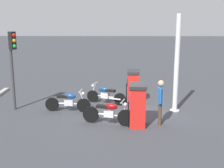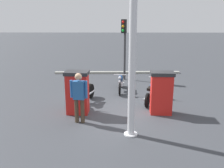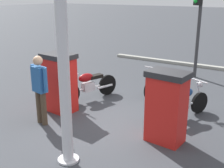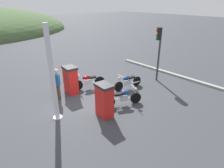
{
  "view_description": "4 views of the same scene",
  "coord_description": "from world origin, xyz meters",
  "px_view_note": "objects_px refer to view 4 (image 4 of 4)",
  "views": [
    {
      "loc": [
        0.52,
        11.4,
        3.73
      ],
      "look_at": [
        0.73,
        -0.38,
        1.13
      ],
      "focal_mm": 46.28,
      "sensor_mm": 36.0,
      "label": 1
    },
    {
      "loc": [
        -8.31,
        0.17,
        3.23
      ],
      "look_at": [
        1.28,
        0.28,
        0.68
      ],
      "focal_mm": 38.43,
      "sensor_mm": 36.0,
      "label": 2
    },
    {
      "loc": [
        -5.38,
        -3.62,
        2.99
      ],
      "look_at": [
        0.88,
        0.6,
        0.6
      ],
      "focal_mm": 46.44,
      "sensor_mm": 36.0,
      "label": 3
    },
    {
      "loc": [
        -4.66,
        -7.25,
        4.74
      ],
      "look_at": [
        1.09,
        -0.44,
        0.81
      ],
      "focal_mm": 30.61,
      "sensor_mm": 36.0,
      "label": 4
    }
  ],
  "objects_px": {
    "fuel_pump_far": "(71,80)",
    "canopy_support_pole": "(52,77)",
    "motorcycle_near_pump": "(123,97)",
    "motorcycle_far_pump": "(88,81)",
    "roadside_traffic_light": "(159,45)",
    "motorcycle_extra": "(128,81)",
    "fuel_pump_near": "(104,100)",
    "attendant_person": "(57,82)"
  },
  "relations": [
    {
      "from": "fuel_pump_near",
      "to": "fuel_pump_far",
      "type": "relative_size",
      "value": 0.99
    },
    {
      "from": "motorcycle_extra",
      "to": "roadside_traffic_light",
      "type": "relative_size",
      "value": 0.59
    },
    {
      "from": "motorcycle_far_pump",
      "to": "canopy_support_pole",
      "type": "distance_m",
      "value": 3.53
    },
    {
      "from": "fuel_pump_near",
      "to": "motorcycle_near_pump",
      "type": "distance_m",
      "value": 1.32
    },
    {
      "from": "motorcycle_extra",
      "to": "attendant_person",
      "type": "bearing_deg",
      "value": 158.35
    },
    {
      "from": "roadside_traffic_light",
      "to": "canopy_support_pole",
      "type": "relative_size",
      "value": 0.82
    },
    {
      "from": "motorcycle_near_pump",
      "to": "motorcycle_far_pump",
      "type": "bearing_deg",
      "value": 94.97
    },
    {
      "from": "motorcycle_near_pump",
      "to": "canopy_support_pole",
      "type": "height_order",
      "value": "canopy_support_pole"
    },
    {
      "from": "roadside_traffic_light",
      "to": "fuel_pump_far",
      "type": "bearing_deg",
      "value": 160.1
    },
    {
      "from": "motorcycle_extra",
      "to": "fuel_pump_near",
      "type": "bearing_deg",
      "value": -153.78
    },
    {
      "from": "attendant_person",
      "to": "canopy_support_pole",
      "type": "bearing_deg",
      "value": -118.21
    },
    {
      "from": "motorcycle_far_pump",
      "to": "roadside_traffic_light",
      "type": "bearing_deg",
      "value": -23.1
    },
    {
      "from": "attendant_person",
      "to": "roadside_traffic_light",
      "type": "xyz_separation_m",
      "value": [
        5.89,
        -1.65,
        1.33
      ]
    },
    {
      "from": "fuel_pump_far",
      "to": "motorcycle_far_pump",
      "type": "height_order",
      "value": "fuel_pump_far"
    },
    {
      "from": "motorcycle_near_pump",
      "to": "canopy_support_pole",
      "type": "relative_size",
      "value": 0.45
    },
    {
      "from": "roadside_traffic_light",
      "to": "motorcycle_extra",
      "type": "bearing_deg",
      "value": 174.44
    },
    {
      "from": "motorcycle_near_pump",
      "to": "attendant_person",
      "type": "height_order",
      "value": "attendant_person"
    },
    {
      "from": "motorcycle_far_pump",
      "to": "attendant_person",
      "type": "xyz_separation_m",
      "value": [
        -1.87,
        -0.06,
        0.49
      ]
    },
    {
      "from": "motorcycle_near_pump",
      "to": "roadside_traffic_light",
      "type": "xyz_separation_m",
      "value": [
        3.78,
        1.0,
        1.84
      ]
    },
    {
      "from": "motorcycle_far_pump",
      "to": "canopy_support_pole",
      "type": "relative_size",
      "value": 0.48
    },
    {
      "from": "fuel_pump_far",
      "to": "attendant_person",
      "type": "height_order",
      "value": "attendant_person"
    },
    {
      "from": "motorcycle_extra",
      "to": "roadside_traffic_light",
      "type": "height_order",
      "value": "roadside_traffic_light"
    },
    {
      "from": "motorcycle_far_pump",
      "to": "motorcycle_extra",
      "type": "bearing_deg",
      "value": -40.89
    },
    {
      "from": "motorcycle_near_pump",
      "to": "motorcycle_far_pump",
      "type": "relative_size",
      "value": 0.95
    },
    {
      "from": "fuel_pump_far",
      "to": "motorcycle_near_pump",
      "type": "bearing_deg",
      "value": -65.82
    },
    {
      "from": "canopy_support_pole",
      "to": "fuel_pump_far",
      "type": "bearing_deg",
      "value": 46.44
    },
    {
      "from": "fuel_pump_far",
      "to": "motorcycle_extra",
      "type": "xyz_separation_m",
      "value": [
        2.75,
        -1.61,
        -0.32
      ]
    },
    {
      "from": "attendant_person",
      "to": "canopy_support_pole",
      "type": "relative_size",
      "value": 0.41
    },
    {
      "from": "attendant_person",
      "to": "roadside_traffic_light",
      "type": "height_order",
      "value": "roadside_traffic_light"
    },
    {
      "from": "attendant_person",
      "to": "motorcycle_near_pump",
      "type": "bearing_deg",
      "value": -51.51
    },
    {
      "from": "roadside_traffic_light",
      "to": "motorcycle_near_pump",
      "type": "bearing_deg",
      "value": -165.15
    },
    {
      "from": "motorcycle_extra",
      "to": "roadside_traffic_light",
      "type": "distance_m",
      "value": 2.94
    },
    {
      "from": "fuel_pump_far",
      "to": "motorcycle_extra",
      "type": "relative_size",
      "value": 0.79
    },
    {
      "from": "motorcycle_near_pump",
      "to": "motorcycle_far_pump",
      "type": "height_order",
      "value": "motorcycle_far_pump"
    },
    {
      "from": "motorcycle_far_pump",
      "to": "attendant_person",
      "type": "distance_m",
      "value": 1.94
    },
    {
      "from": "motorcycle_far_pump",
      "to": "roadside_traffic_light",
      "type": "distance_m",
      "value": 4.73
    },
    {
      "from": "fuel_pump_far",
      "to": "canopy_support_pole",
      "type": "xyz_separation_m",
      "value": [
        -1.7,
        -1.79,
        1.15
      ]
    },
    {
      "from": "fuel_pump_near",
      "to": "roadside_traffic_light",
      "type": "relative_size",
      "value": 0.46
    },
    {
      "from": "fuel_pump_near",
      "to": "fuel_pump_far",
      "type": "distance_m",
      "value": 2.96
    },
    {
      "from": "fuel_pump_far",
      "to": "canopy_support_pole",
      "type": "relative_size",
      "value": 0.38
    },
    {
      "from": "motorcycle_far_pump",
      "to": "roadside_traffic_light",
      "type": "height_order",
      "value": "roadside_traffic_light"
    },
    {
      "from": "fuel_pump_far",
      "to": "fuel_pump_near",
      "type": "bearing_deg",
      "value": -90.0
    }
  ]
}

